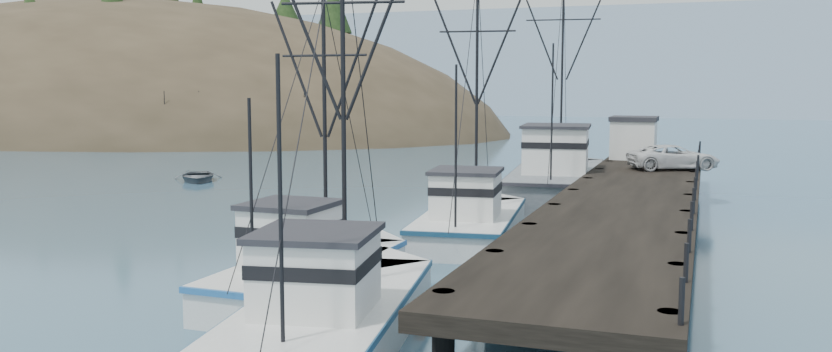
% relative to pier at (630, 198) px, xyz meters
% --- Properties ---
extents(ground, '(400.00, 400.00, 0.00)m').
position_rel_pier_xyz_m(ground, '(-14.00, -16.00, -1.69)').
color(ground, '#32556F').
rests_on(ground, ground).
extents(pier, '(6.00, 44.00, 2.00)m').
position_rel_pier_xyz_m(pier, '(0.00, 0.00, 0.00)').
color(pier, black).
rests_on(pier, ground).
extents(headland, '(134.80, 78.00, 51.00)m').
position_rel_pier_xyz_m(headland, '(-88.95, 62.61, -6.24)').
color(headland, '#382D1E').
rests_on(headland, ground).
extents(distant_ridge, '(360.00, 40.00, 26.00)m').
position_rel_pier_xyz_m(distant_ridge, '(-4.00, 154.00, -1.69)').
color(distant_ridge, '#9EB2C6').
rests_on(distant_ridge, ground).
extents(distant_ridge_far, '(180.00, 25.00, 18.00)m').
position_rel_pier_xyz_m(distant_ridge_far, '(-54.00, 169.00, -1.69)').
color(distant_ridge_far, silver).
rests_on(distant_ridge_far, ground).
extents(moored_sailboats, '(20.51, 17.90, 6.35)m').
position_rel_pier_xyz_m(moored_sailboats, '(-46.95, 40.92, -1.36)').
color(moored_sailboats, silver).
rests_on(moored_sailboats, ground).
extents(trawler_near, '(5.65, 12.20, 12.15)m').
position_rel_pier_xyz_m(trawler_near, '(-6.20, -18.51, -0.87)').
color(trawler_near, silver).
rests_on(trawler_near, ground).
extents(trawler_mid, '(3.67, 10.37, 10.43)m').
position_rel_pier_xyz_m(trawler_mid, '(-8.81, -14.64, -0.87)').
color(trawler_mid, silver).
rests_on(trawler_mid, ground).
extents(trawler_far, '(5.15, 12.27, 12.34)m').
position_rel_pier_xyz_m(trawler_far, '(-6.61, -3.28, -0.87)').
color(trawler_far, silver).
rests_on(trawler_far, ground).
extents(work_vessel, '(6.65, 17.35, 14.21)m').
position_rel_pier_xyz_m(work_vessel, '(-5.15, 10.79, -0.46)').
color(work_vessel, slate).
rests_on(work_vessel, ground).
extents(pier_shed, '(3.00, 3.20, 2.80)m').
position_rel_pier_xyz_m(pier_shed, '(-1.29, 17.16, 1.73)').
color(pier_shed, silver).
rests_on(pier_shed, pier).
extents(pickup_truck, '(5.69, 4.33, 1.44)m').
position_rel_pier_xyz_m(pickup_truck, '(1.50, 10.90, 1.03)').
color(pickup_truck, silver).
rests_on(pickup_truck, pier).
extents(motorboat, '(5.54, 5.96, 1.01)m').
position_rel_pier_xyz_m(motorboat, '(-31.07, 10.96, -1.69)').
color(motorboat, '#51565B').
rests_on(motorboat, ground).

